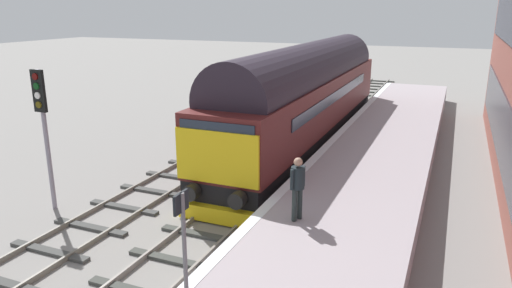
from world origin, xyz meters
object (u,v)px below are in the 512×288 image
Objects in this scene: signal_post_mid at (43,120)px; platform_number_sign at (183,231)px; diesel_locomotive at (307,93)px; waiting_passenger at (298,183)px.

platform_number_sign is at bearing -28.32° from signal_post_mid.
signal_post_mid reaches higher than platform_number_sign.
waiting_passenger is at bearing -74.17° from diesel_locomotive.
signal_post_mid is 2.70× the size of waiting_passenger.
platform_number_sign is (1.96, -13.79, -0.09)m from diesel_locomotive.
platform_number_sign is (7.23, -3.90, -0.50)m from signal_post_mid.
waiting_passenger is at bearing 1.14° from signal_post_mid.
diesel_locomotive is 8.54× the size of platform_number_sign.
diesel_locomotive is at bearing 39.91° from waiting_passenger.
signal_post_mid reaches higher than waiting_passenger.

